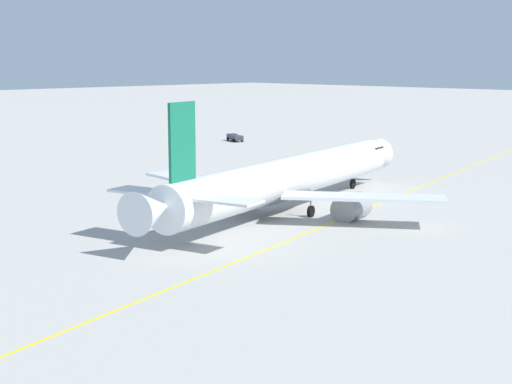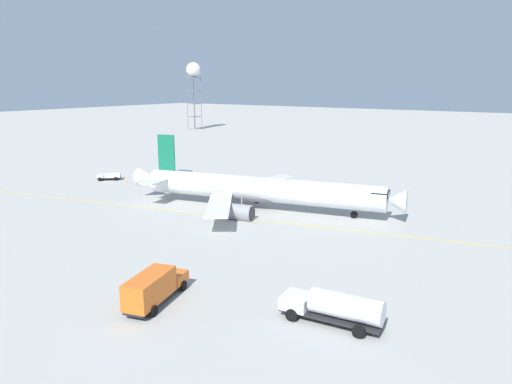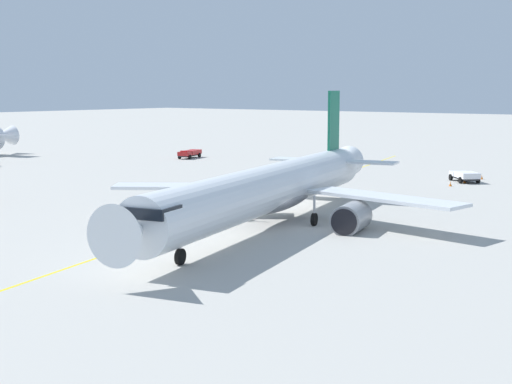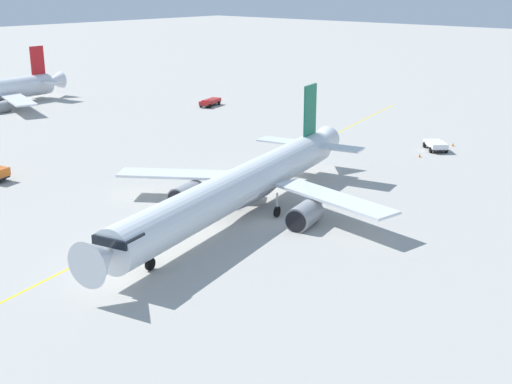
{
  "view_description": "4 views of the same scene",
  "coord_description": "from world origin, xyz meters",
  "px_view_note": "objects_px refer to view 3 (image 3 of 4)",
  "views": [
    {
      "loc": [
        55.67,
        50.82,
        14.53
      ],
      "look_at": [
        3.33,
        -0.19,
        2.05
      ],
      "focal_mm": 54.59,
      "sensor_mm": 36.0,
      "label": 1
    },
    {
      "loc": [
        -41.92,
        63.31,
        19.94
      ],
      "look_at": [
        2.19,
        -0.67,
        2.17
      ],
      "focal_mm": 33.61,
      "sensor_mm": 36.0,
      "label": 2
    },
    {
      "loc": [
        -49.78,
        -34.92,
        11.41
      ],
      "look_at": [
        2.45,
        4.31,
        2.41
      ],
      "focal_mm": 52.11,
      "sensor_mm": 36.0,
      "label": 3
    },
    {
      "loc": [
        -47.55,
        -43.24,
        23.13
      ],
      "look_at": [
        2.69,
        1.22,
        2.05
      ],
      "focal_mm": 47.21,
      "sensor_mm": 36.0,
      "label": 4
    }
  ],
  "objects_px": {
    "airliner_main": "(271,190)",
    "ops_pickup_truck": "(190,153)",
    "safety_cone_near": "(450,184)",
    "safety_cone_far": "(482,177)",
    "pushback_tug_truck": "(465,176)",
    "safety_cone_mid": "(465,181)"
  },
  "relations": [
    {
      "from": "airliner_main",
      "to": "pushback_tug_truck",
      "type": "bearing_deg",
      "value": 164.32
    },
    {
      "from": "safety_cone_mid",
      "to": "safety_cone_far",
      "type": "height_order",
      "value": "same"
    },
    {
      "from": "pushback_tug_truck",
      "to": "ops_pickup_truck",
      "type": "relative_size",
      "value": 0.83
    },
    {
      "from": "pushback_tug_truck",
      "to": "safety_cone_far",
      "type": "height_order",
      "value": "pushback_tug_truck"
    },
    {
      "from": "pushback_tug_truck",
      "to": "ops_pickup_truck",
      "type": "xyz_separation_m",
      "value": [
        3.73,
        49.43,
        0.0
      ]
    },
    {
      "from": "airliner_main",
      "to": "safety_cone_near",
      "type": "relative_size",
      "value": 82.34
    },
    {
      "from": "safety_cone_near",
      "to": "safety_cone_mid",
      "type": "bearing_deg",
      "value": -3.02
    },
    {
      "from": "ops_pickup_truck",
      "to": "safety_cone_far",
      "type": "distance_m",
      "value": 50.12
    },
    {
      "from": "safety_cone_far",
      "to": "airliner_main",
      "type": "bearing_deg",
      "value": 176.78
    },
    {
      "from": "ops_pickup_truck",
      "to": "safety_cone_mid",
      "type": "distance_m",
      "value": 50.08
    },
    {
      "from": "ops_pickup_truck",
      "to": "safety_cone_far",
      "type": "relative_size",
      "value": 10.88
    },
    {
      "from": "safety_cone_near",
      "to": "safety_cone_far",
      "type": "xyz_separation_m",
      "value": [
        9.11,
        -0.48,
        0.0
      ]
    },
    {
      "from": "airliner_main",
      "to": "safety_cone_near",
      "type": "bearing_deg",
      "value": 163.58
    },
    {
      "from": "safety_cone_near",
      "to": "ops_pickup_truck",
      "type": "bearing_deg",
      "value": 79.94
    },
    {
      "from": "airliner_main",
      "to": "ops_pickup_truck",
      "type": "relative_size",
      "value": 7.57
    },
    {
      "from": "airliner_main",
      "to": "ops_pickup_truck",
      "type": "bearing_deg",
      "value": -145.03
    },
    {
      "from": "ops_pickup_truck",
      "to": "safety_cone_near",
      "type": "xyz_separation_m",
      "value": [
        -8.81,
        -49.64,
        -0.53
      ]
    },
    {
      "from": "airliner_main",
      "to": "safety_cone_near",
      "type": "xyz_separation_m",
      "value": [
        33.96,
        -1.94,
        -2.77
      ]
    },
    {
      "from": "airliner_main",
      "to": "safety_cone_mid",
      "type": "xyz_separation_m",
      "value": [
        37.96,
        -2.15,
        -2.77
      ]
    },
    {
      "from": "safety_cone_mid",
      "to": "safety_cone_far",
      "type": "xyz_separation_m",
      "value": [
        5.11,
        -0.27,
        0.0
      ]
    },
    {
      "from": "pushback_tug_truck",
      "to": "safety_cone_far",
      "type": "xyz_separation_m",
      "value": [
        4.03,
        -0.69,
        -0.53
      ]
    },
    {
      "from": "safety_cone_near",
      "to": "safety_cone_far",
      "type": "distance_m",
      "value": 9.12
    }
  ]
}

